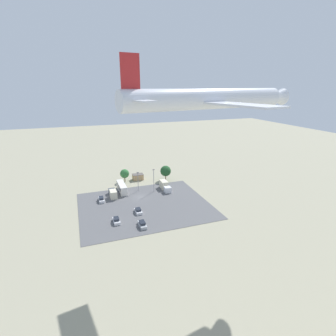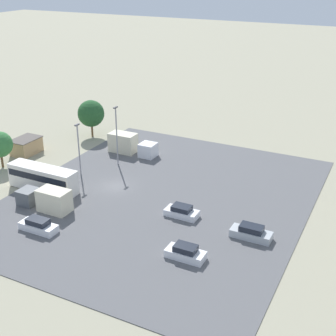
% 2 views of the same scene
% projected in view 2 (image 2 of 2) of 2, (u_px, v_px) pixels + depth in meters
% --- Properties ---
extents(ground_plane, '(400.00, 400.00, 0.00)m').
position_uv_depth(ground_plane, '(116.00, 187.00, 65.94)').
color(ground_plane, gray).
extents(parking_lot_surface, '(45.08, 37.58, 0.08)m').
position_uv_depth(parking_lot_surface, '(162.00, 197.00, 62.90)').
color(parking_lot_surface, '#565659').
rests_on(parking_lot_surface, ground).
extents(shed_building, '(4.87, 3.45, 2.58)m').
position_uv_depth(shed_building, '(26.00, 146.00, 76.92)').
color(shed_building, tan).
rests_on(shed_building, ground).
extents(bus, '(2.55, 10.35, 3.36)m').
position_uv_depth(bus, '(43.00, 178.00, 64.22)').
color(bus, silver).
rests_on(bus, ground).
extents(parked_car_0, '(1.87, 4.71, 1.60)m').
position_uv_depth(parked_car_0, '(251.00, 233.00, 53.29)').
color(parked_car_0, '#ADB2B7').
rests_on(parked_car_0, ground).
extents(parked_car_1, '(1.89, 4.26, 1.56)m').
position_uv_depth(parked_car_1, '(185.00, 253.00, 49.65)').
color(parked_car_1, silver).
rests_on(parked_car_1, ground).
extents(parked_car_2, '(1.80, 4.70, 1.57)m').
position_uv_depth(parked_car_2, '(38.00, 226.00, 54.75)').
color(parked_car_2, silver).
rests_on(parked_car_2, ground).
extents(parked_car_3, '(1.97, 4.18, 1.45)m').
position_uv_depth(parked_car_3, '(182.00, 212.00, 57.89)').
color(parked_car_3, silver).
rests_on(parked_car_3, ground).
extents(parked_truck_0, '(2.43, 7.45, 2.92)m').
position_uv_depth(parked_truck_0, '(47.00, 199.00, 59.33)').
color(parked_truck_0, '#4C5156').
rests_on(parked_truck_0, ground).
extents(parked_truck_1, '(2.53, 8.21, 3.20)m').
position_uv_depth(parked_truck_1, '(130.00, 145.00, 76.76)').
color(parked_truck_1, silver).
rests_on(parked_truck_1, ground).
extents(tree_near_shed, '(3.96, 3.96, 5.72)m').
position_uv_depth(tree_near_shed, '(0.00, 145.00, 70.73)').
color(tree_near_shed, brown).
rests_on(tree_near_shed, ground).
extents(tree_apron_mid, '(4.75, 4.75, 6.72)m').
position_uv_depth(tree_apron_mid, '(91.00, 114.00, 83.14)').
color(tree_apron_mid, brown).
rests_on(tree_apron_mid, ground).
extents(light_pole_lot_centre, '(0.90, 0.28, 7.85)m').
position_uv_depth(light_pole_lot_centre, '(79.00, 147.00, 67.78)').
color(light_pole_lot_centre, gray).
rests_on(light_pole_lot_centre, ground).
extents(light_pole_lot_edge, '(0.90, 0.28, 9.29)m').
position_uv_depth(light_pole_lot_edge, '(117.00, 134.00, 70.99)').
color(light_pole_lot_edge, gray).
rests_on(light_pole_lot_edge, ground).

